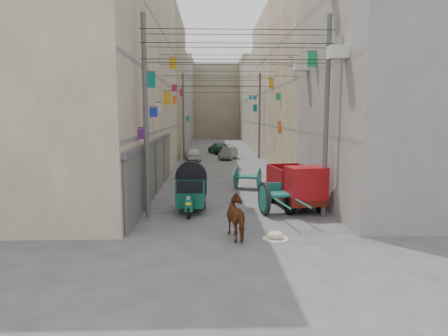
{
  "coord_description": "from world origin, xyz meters",
  "views": [
    {
      "loc": [
        -1.04,
        -9.95,
        4.11
      ],
      "look_at": [
        -0.49,
        6.5,
        1.92
      ],
      "focal_mm": 32.0,
      "sensor_mm": 36.0,
      "label": 1
    }
  ],
  "objects_px": {
    "distant_car_white": "(193,154)",
    "horse": "(239,217)",
    "tonga_cart": "(279,197)",
    "second_cart": "(248,177)",
    "feed_sack": "(275,235)",
    "mini_truck": "(298,188)",
    "auto_rickshaw": "(191,189)",
    "distant_car_grey": "(228,153)",
    "distant_car_green": "(219,148)"
  },
  "relations": [
    {
      "from": "tonga_cart",
      "to": "horse",
      "type": "bearing_deg",
      "value": -129.99
    },
    {
      "from": "distant_car_white",
      "to": "distant_car_grey",
      "type": "distance_m",
      "value": 3.39
    },
    {
      "from": "distant_car_white",
      "to": "distant_car_grey",
      "type": "relative_size",
      "value": 0.98
    },
    {
      "from": "horse",
      "to": "distant_car_grey",
      "type": "distance_m",
      "value": 24.18
    },
    {
      "from": "tonga_cart",
      "to": "horse",
      "type": "height_order",
      "value": "horse"
    },
    {
      "from": "second_cart",
      "to": "distant_car_grey",
      "type": "distance_m",
      "value": 15.21
    },
    {
      "from": "tonga_cart",
      "to": "distant_car_white",
      "type": "bearing_deg",
      "value": 93.03
    },
    {
      "from": "distant_car_white",
      "to": "auto_rickshaw",
      "type": "bearing_deg",
      "value": 84.89
    },
    {
      "from": "feed_sack",
      "to": "mini_truck",
      "type": "bearing_deg",
      "value": 68.05
    },
    {
      "from": "feed_sack",
      "to": "distant_car_green",
      "type": "bearing_deg",
      "value": 92.46
    },
    {
      "from": "tonga_cart",
      "to": "feed_sack",
      "type": "relative_size",
      "value": 5.91
    },
    {
      "from": "horse",
      "to": "distant_car_green",
      "type": "relative_size",
      "value": 0.42
    },
    {
      "from": "tonga_cart",
      "to": "second_cart",
      "type": "bearing_deg",
      "value": 88.27
    },
    {
      "from": "horse",
      "to": "distant_car_white",
      "type": "distance_m",
      "value": 23.45
    },
    {
      "from": "horse",
      "to": "mini_truck",
      "type": "bearing_deg",
      "value": -141.17
    },
    {
      "from": "auto_rickshaw",
      "to": "distant_car_grey",
      "type": "height_order",
      "value": "auto_rickshaw"
    },
    {
      "from": "tonga_cart",
      "to": "feed_sack",
      "type": "distance_m",
      "value": 3.49
    },
    {
      "from": "auto_rickshaw",
      "to": "tonga_cart",
      "type": "bearing_deg",
      "value": -6.42
    },
    {
      "from": "second_cart",
      "to": "feed_sack",
      "type": "height_order",
      "value": "second_cart"
    },
    {
      "from": "distant_car_white",
      "to": "distant_car_green",
      "type": "height_order",
      "value": "distant_car_green"
    },
    {
      "from": "second_cart",
      "to": "distant_car_green",
      "type": "xyz_separation_m",
      "value": [
        -1.19,
        20.79,
        -0.07
      ]
    },
    {
      "from": "auto_rickshaw",
      "to": "second_cart",
      "type": "relative_size",
      "value": 1.42
    },
    {
      "from": "feed_sack",
      "to": "distant_car_green",
      "type": "distance_m",
      "value": 29.95
    },
    {
      "from": "second_cart",
      "to": "distant_car_grey",
      "type": "bearing_deg",
      "value": 108.9
    },
    {
      "from": "distant_car_white",
      "to": "horse",
      "type": "bearing_deg",
      "value": 88.87
    },
    {
      "from": "auto_rickshaw",
      "to": "distant_car_green",
      "type": "xyz_separation_m",
      "value": [
        1.7,
        25.99,
        -0.39
      ]
    },
    {
      "from": "tonga_cart",
      "to": "distant_car_grey",
      "type": "relative_size",
      "value": 0.95
    },
    {
      "from": "distant_car_white",
      "to": "feed_sack",
      "type": "bearing_deg",
      "value": 91.71
    },
    {
      "from": "auto_rickshaw",
      "to": "distant_car_white",
      "type": "bearing_deg",
      "value": 94.6
    },
    {
      "from": "mini_truck",
      "to": "second_cart",
      "type": "height_order",
      "value": "mini_truck"
    },
    {
      "from": "auto_rickshaw",
      "to": "distant_car_grey",
      "type": "distance_m",
      "value": 20.55
    },
    {
      "from": "auto_rickshaw",
      "to": "mini_truck",
      "type": "height_order",
      "value": "mini_truck"
    },
    {
      "from": "mini_truck",
      "to": "distant_car_white",
      "type": "bearing_deg",
      "value": 96.93
    },
    {
      "from": "auto_rickshaw",
      "to": "horse",
      "type": "bearing_deg",
      "value": -62.43
    },
    {
      "from": "distant_car_grey",
      "to": "second_cart",
      "type": "bearing_deg",
      "value": -74.04
    },
    {
      "from": "horse",
      "to": "distant_car_green",
      "type": "bearing_deg",
      "value": -105.15
    },
    {
      "from": "distant_car_white",
      "to": "distant_car_green",
      "type": "relative_size",
      "value": 0.83
    },
    {
      "from": "horse",
      "to": "distant_car_grey",
      "type": "relative_size",
      "value": 0.5
    },
    {
      "from": "second_cart",
      "to": "distant_car_green",
      "type": "distance_m",
      "value": 20.83
    },
    {
      "from": "distant_car_green",
      "to": "horse",
      "type": "bearing_deg",
      "value": 75.85
    },
    {
      "from": "tonga_cart",
      "to": "distant_car_grey",
      "type": "xyz_separation_m",
      "value": [
        -1.2,
        20.96,
        -0.16
      ]
    },
    {
      "from": "auto_rickshaw",
      "to": "mini_truck",
      "type": "bearing_deg",
      "value": 4.52
    },
    {
      "from": "horse",
      "to": "second_cart",
      "type": "bearing_deg",
      "value": -112.32
    },
    {
      "from": "distant_car_grey",
      "to": "feed_sack",
      "type": "bearing_deg",
      "value": -74.38
    },
    {
      "from": "feed_sack",
      "to": "distant_car_green",
      "type": "xyz_separation_m",
      "value": [
        -1.29,
        29.92,
        0.44
      ]
    },
    {
      "from": "auto_rickshaw",
      "to": "second_cart",
      "type": "height_order",
      "value": "auto_rickshaw"
    },
    {
      "from": "tonga_cart",
      "to": "second_cart",
      "type": "relative_size",
      "value": 1.92
    },
    {
      "from": "mini_truck",
      "to": "distant_car_white",
      "type": "distance_m",
      "value": 20.11
    },
    {
      "from": "distant_car_grey",
      "to": "distant_car_white",
      "type": "bearing_deg",
      "value": -150.84
    },
    {
      "from": "distant_car_green",
      "to": "mini_truck",
      "type": "bearing_deg",
      "value": 82.2
    }
  ]
}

